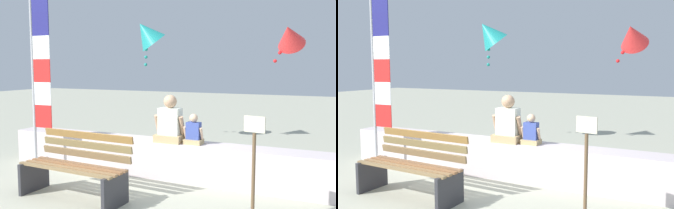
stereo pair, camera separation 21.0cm
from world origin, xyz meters
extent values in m
plane|color=#AAAB96|center=(0.00, 0.00, 0.00)|extent=(40.00, 40.00, 0.00)
cube|color=beige|center=(0.00, 1.02, 0.30)|extent=(5.62, 0.50, 0.60)
cube|color=olive|center=(-0.51, -0.64, 0.45)|extent=(1.57, 0.15, 0.03)
cube|color=olive|center=(-0.50, -0.52, 0.45)|extent=(1.57, 0.15, 0.03)
cube|color=#8D5D39|center=(-0.50, -0.41, 0.45)|extent=(1.57, 0.15, 0.03)
cube|color=#865F40|center=(-0.49, -0.30, 0.45)|extent=(1.57, 0.15, 0.03)
cube|color=olive|center=(-0.48, -0.19, 0.57)|extent=(1.57, 0.13, 0.10)
cube|color=olive|center=(-0.48, -0.17, 0.70)|extent=(1.57, 0.13, 0.10)
cube|color=olive|center=(-0.48, -0.15, 0.83)|extent=(1.57, 0.13, 0.10)
cube|color=#2D2D33|center=(-1.22, -0.43, 0.23)|extent=(0.08, 0.53, 0.45)
cube|color=#2D2D33|center=(0.23, -0.51, 0.23)|extent=(0.08, 0.53, 0.45)
cube|color=tan|center=(0.32, 0.98, 0.66)|extent=(0.45, 0.37, 0.12)
cube|color=white|center=(0.32, 0.98, 0.93)|extent=(0.35, 0.22, 0.43)
cylinder|color=tan|center=(0.10, 0.96, 0.88)|extent=(0.07, 0.17, 0.31)
cylinder|color=tan|center=(0.53, 0.96, 0.88)|extent=(0.07, 0.17, 0.31)
sphere|color=tan|center=(0.32, 0.98, 1.25)|extent=(0.21, 0.21, 0.21)
cube|color=tan|center=(0.72, 0.98, 0.64)|extent=(0.28, 0.23, 0.08)
cube|color=#3B4EA0|center=(0.72, 0.98, 0.81)|extent=(0.22, 0.14, 0.27)
cylinder|color=#D8B08D|center=(0.58, 0.97, 0.78)|extent=(0.04, 0.11, 0.19)
cylinder|color=#D8B08D|center=(0.85, 0.97, 0.78)|extent=(0.04, 0.11, 0.19)
sphere|color=#D8B08D|center=(0.72, 0.98, 1.01)|extent=(0.13, 0.13, 0.13)
cylinder|color=#B7B7BC|center=(-1.98, 0.38, 1.55)|extent=(0.05, 0.05, 3.10)
cube|color=red|center=(-1.78, 0.38, 0.97)|extent=(0.35, 0.02, 0.39)
cube|color=white|center=(-1.78, 0.38, 1.35)|extent=(0.35, 0.02, 0.39)
cube|color=red|center=(-1.78, 0.38, 1.74)|extent=(0.35, 0.02, 0.39)
cube|color=white|center=(-1.78, 0.38, 2.13)|extent=(0.35, 0.02, 0.39)
cube|color=navy|center=(-1.78, 0.38, 2.52)|extent=(0.35, 0.02, 0.39)
cube|color=navy|center=(-1.78, 0.38, 2.90)|extent=(0.35, 0.02, 0.39)
cone|color=teal|center=(-1.33, 3.29, 2.58)|extent=(1.07, 1.01, 0.83)
sphere|color=teal|center=(-1.39, 3.38, 2.40)|extent=(0.08, 0.08, 0.08)
sphere|color=teal|center=(-1.44, 3.46, 2.22)|extent=(0.08, 0.08, 0.08)
sphere|color=teal|center=(-1.50, 3.54, 2.04)|extent=(0.08, 0.08, 0.08)
sphere|color=teal|center=(-1.55, 3.63, 1.86)|extent=(0.08, 0.08, 0.08)
cone|color=red|center=(1.75, 4.04, 2.48)|extent=(0.70, 0.86, 0.78)
sphere|color=red|center=(1.65, 4.06, 2.30)|extent=(0.08, 0.08, 0.08)
sphere|color=red|center=(1.55, 4.07, 2.12)|extent=(0.08, 0.08, 0.08)
sphere|color=red|center=(1.46, 4.09, 1.94)|extent=(0.08, 0.08, 0.08)
cylinder|color=brown|center=(1.94, -0.36, 0.54)|extent=(0.04, 0.04, 1.08)
cube|color=beige|center=(1.94, -0.36, 1.18)|extent=(0.24, 0.06, 0.18)
camera|label=1|loc=(2.74, -4.34, 1.80)|focal=39.30mm
camera|label=2|loc=(2.93, -4.25, 1.80)|focal=39.30mm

